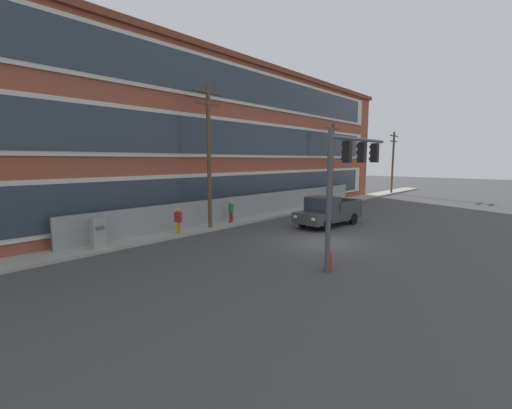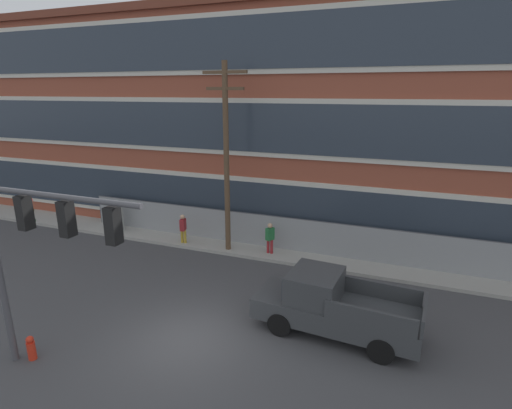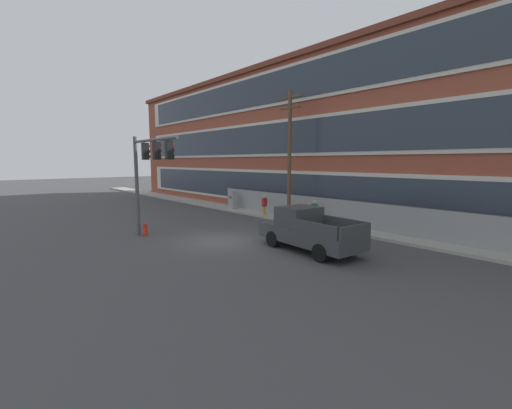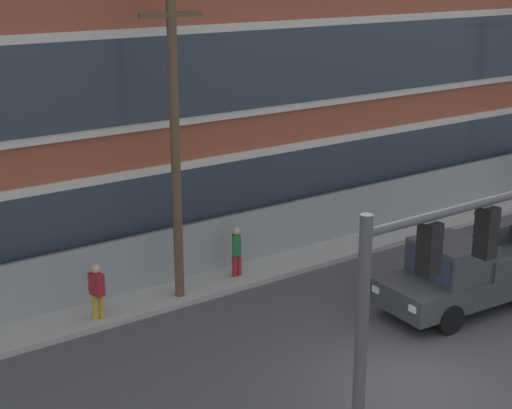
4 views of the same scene
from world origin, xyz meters
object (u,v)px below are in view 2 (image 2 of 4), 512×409
at_px(pedestrian_near_cabinet, 183,228).
at_px(pedestrian_by_fence, 270,237).
at_px(fire_hydrant, 31,348).
at_px(pickup_truck_dark_grey, 332,306).
at_px(traffic_signal_mast, 36,238).
at_px(electrical_cabinet, 117,219).
at_px(utility_pole_near_corner, 226,153).

relative_size(pedestrian_near_cabinet, pedestrian_by_fence, 1.00).
distance_m(pedestrian_near_cabinet, fire_hydrant, 9.64).
bearing_deg(pickup_truck_dark_grey, fire_hydrant, -149.95).
bearing_deg(traffic_signal_mast, electrical_cabinet, 121.67).
relative_size(pedestrian_near_cabinet, fire_hydrant, 2.17).
height_order(pickup_truck_dark_grey, electrical_cabinet, pickup_truck_dark_grey).
bearing_deg(electrical_cabinet, traffic_signal_mast, -58.33).
bearing_deg(fire_hydrant, pedestrian_near_cabinet, 93.18).
xyz_separation_m(traffic_signal_mast, utility_pole_near_corner, (0.79, 9.87, 0.85)).
xyz_separation_m(traffic_signal_mast, pedestrian_near_cabinet, (-1.73, 9.80, -3.14)).
xyz_separation_m(utility_pole_near_corner, pedestrian_by_fence, (2.12, 0.25, -3.99)).
distance_m(pickup_truck_dark_grey, pedestrian_by_fence, 6.60).
xyz_separation_m(electrical_cabinet, pedestrian_near_cabinet, (4.50, -0.30, 0.14)).
distance_m(traffic_signal_mast, electrical_cabinet, 12.31).
relative_size(utility_pole_near_corner, pedestrian_near_cabinet, 5.37).
height_order(pedestrian_by_fence, fire_hydrant, pedestrian_by_fence).
distance_m(utility_pole_near_corner, fire_hydrant, 10.89).
bearing_deg(pickup_truck_dark_grey, utility_pole_near_corner, 140.88).
height_order(pedestrian_near_cabinet, fire_hydrant, pedestrian_near_cabinet).
relative_size(pickup_truck_dark_grey, utility_pole_near_corner, 0.61).
distance_m(traffic_signal_mast, pedestrian_near_cabinet, 10.43).
height_order(utility_pole_near_corner, pedestrian_by_fence, utility_pole_near_corner).
bearing_deg(utility_pole_near_corner, pedestrian_near_cabinet, -178.24).
distance_m(pickup_truck_dark_grey, electrical_cabinet, 14.15).
bearing_deg(pickup_truck_dark_grey, traffic_signal_mast, -144.80).
height_order(traffic_signal_mast, electrical_cabinet, traffic_signal_mast).
bearing_deg(fire_hydrant, electrical_cabinet, 116.94).
xyz_separation_m(utility_pole_near_corner, fire_hydrant, (-1.98, -9.68, -4.58)).
bearing_deg(traffic_signal_mast, fire_hydrant, 170.96).
distance_m(pickup_truck_dark_grey, fire_hydrant, 9.39).
bearing_deg(utility_pole_near_corner, fire_hydrant, -101.57).
xyz_separation_m(traffic_signal_mast, fire_hydrant, (-1.19, 0.19, -3.73)).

